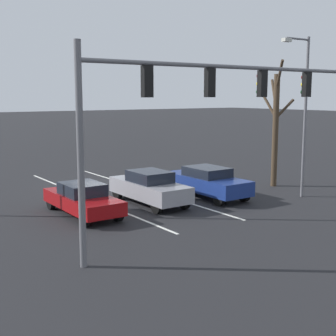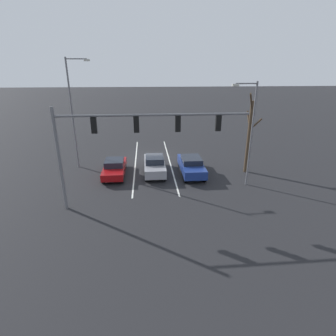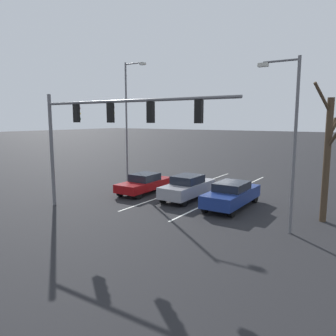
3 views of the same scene
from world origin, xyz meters
name	(u,v)px [view 2 (image 2 of 3)]	position (x,y,z in m)	size (l,w,h in m)	color
ground_plane	(152,157)	(0.00, 0.00, 0.00)	(240.00, 240.00, 0.00)	black
lane_stripe_left_divider	(170,161)	(-1.65, 1.58, 0.01)	(0.12, 15.15, 0.01)	silver
lane_stripe_center_divider	(135,162)	(1.65, 1.58, 0.01)	(0.12, 15.15, 0.01)	silver
car_maroon_rightlane_front	(115,167)	(3.27, 4.63, 0.68)	(1.71, 4.51, 1.35)	maroon
car_gray_midlane_front	(155,165)	(-0.09, 4.54, 0.78)	(1.71, 4.56, 1.53)	gray
car_navy_leftlane_front	(191,165)	(-3.19, 4.88, 0.77)	(1.80, 4.79, 1.48)	navy
traffic_signal_gantry	(126,133)	(1.74, 10.13, 4.84)	(11.52, 0.37, 6.44)	slate
street_lamp_right_shoulder	(74,108)	(6.61, 2.32, 5.31)	(1.97, 0.24, 9.34)	slate
street_lamp_left_shoulder	(250,128)	(-6.87, 7.52, 4.41)	(1.80, 0.24, 7.64)	slate
bare_tree_near	(249,134)	(-8.02, 4.81, 3.38)	(1.42, 2.19, 6.74)	#423323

